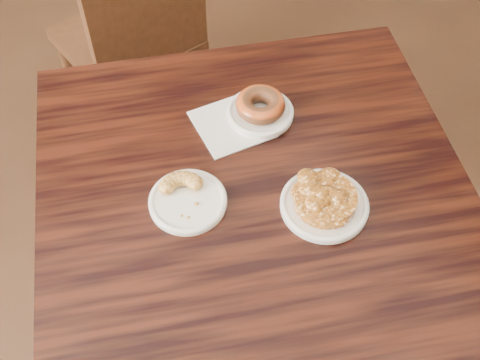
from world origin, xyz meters
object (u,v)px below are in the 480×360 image
cruller_fragment (187,195)px  apple_fritter (326,197)px  chair_far (127,40)px  cafe_table (252,277)px  glazed_donut (260,105)px

cruller_fragment → apple_fritter: bearing=-31.6°
cruller_fragment → chair_far: bearing=77.4°
cafe_table → apple_fritter: size_ratio=5.24×
chair_far → cruller_fragment: bearing=68.6°
glazed_donut → apple_fritter: (-0.02, -0.27, -0.00)m
cafe_table → apple_fritter: apple_fritter is taller
chair_far → glazed_donut: size_ratio=8.29×
cafe_table → cruller_fragment: 0.42m
cafe_table → chair_far: size_ratio=0.96×
glazed_donut → chair_far: bearing=93.8°
glazed_donut → cafe_table: bearing=-123.8°
apple_fritter → chair_far: bearing=91.8°
glazed_donut → apple_fritter: bearing=-93.5°
glazed_donut → apple_fritter: glazed_donut is taller
apple_fritter → cruller_fragment: bearing=148.4°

